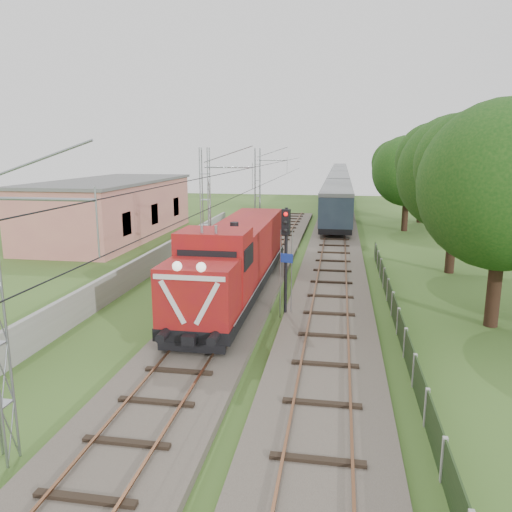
# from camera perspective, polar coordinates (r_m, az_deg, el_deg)

# --- Properties ---
(ground) EXTENTS (140.00, 140.00, 0.00)m
(ground) POSITION_cam_1_polar(r_m,az_deg,el_deg) (20.61, -6.27, -10.50)
(ground) COLOR #35511E
(ground) RESTS_ON ground
(track_main) EXTENTS (4.20, 70.00, 0.45)m
(track_main) POSITION_cam_1_polar(r_m,az_deg,el_deg) (26.96, -2.24, -4.52)
(track_main) COLOR #6B6054
(track_main) RESTS_ON ground
(track_side) EXTENTS (4.20, 80.00, 0.45)m
(track_side) POSITION_cam_1_polar(r_m,az_deg,el_deg) (39.05, 8.90, 0.58)
(track_side) COLOR #6B6054
(track_side) RESTS_ON ground
(catenary) EXTENTS (3.31, 70.00, 8.00)m
(catenary) POSITION_cam_1_polar(r_m,az_deg,el_deg) (31.62, -5.70, 5.07)
(catenary) COLOR gray
(catenary) RESTS_ON ground
(boundary_wall) EXTENTS (0.25, 40.00, 1.50)m
(boundary_wall) POSITION_cam_1_polar(r_m,az_deg,el_deg) (33.28, -11.49, -0.53)
(boundary_wall) COLOR #9E9E99
(boundary_wall) RESTS_ON ground
(station_building) EXTENTS (8.40, 20.40, 5.22)m
(station_building) POSITION_cam_1_polar(r_m,az_deg,el_deg) (47.20, -16.07, 5.25)
(station_building) COLOR tan
(station_building) RESTS_ON ground
(fence) EXTENTS (0.12, 32.00, 1.20)m
(fence) POSITION_cam_1_polar(r_m,az_deg,el_deg) (22.65, 15.94, -7.17)
(fence) COLOR black
(fence) RESTS_ON ground
(locomotive) EXTENTS (3.02, 17.26, 4.38)m
(locomotive) POSITION_cam_1_polar(r_m,az_deg,el_deg) (26.51, -2.25, -0.18)
(locomotive) COLOR black
(locomotive) RESTS_ON ground
(coach_rake) EXTENTS (3.06, 91.44, 3.54)m
(coach_rake) POSITION_cam_1_polar(r_m,az_deg,el_deg) (88.75, 9.44, 8.51)
(coach_rake) COLOR black
(coach_rake) RESTS_ON ground
(signal_post) EXTENTS (0.58, 0.46, 5.30)m
(signal_post) POSITION_cam_1_polar(r_m,az_deg,el_deg) (22.99, 3.44, 1.41)
(signal_post) COLOR black
(signal_post) RESTS_ON ground
(tree_a) EXTENTS (7.77, 7.40, 10.07)m
(tree_a) POSITION_cam_1_polar(r_m,az_deg,el_deg) (24.17, 26.76, 7.00)
(tree_a) COLOR #3D2419
(tree_a) RESTS_ON ground
(tree_b) EXTENTS (7.79, 7.42, 10.10)m
(tree_b) POSITION_cam_1_polar(r_m,az_deg,el_deg) (34.06, 22.15, 8.56)
(tree_b) COLOR #3D2419
(tree_b) RESTS_ON ground
(tree_c) EXTENTS (7.13, 6.79, 9.24)m
(tree_c) POSITION_cam_1_polar(r_m,az_deg,el_deg) (50.76, 17.05, 9.19)
(tree_c) COLOR #3D2419
(tree_c) RESTS_ON ground
(tree_d) EXTENTS (6.65, 6.33, 8.62)m
(tree_d) POSITION_cam_1_polar(r_m,az_deg,el_deg) (57.33, 18.56, 8.99)
(tree_d) COLOR #3D2419
(tree_d) RESTS_ON ground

